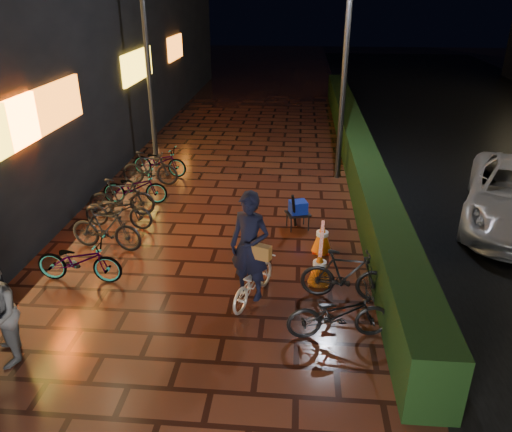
{
  "coord_description": "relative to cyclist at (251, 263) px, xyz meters",
  "views": [
    {
      "loc": [
        1.57,
        -6.57,
        4.84
      ],
      "look_at": [
        0.88,
        1.49,
        1.1
      ],
      "focal_mm": 35.0,
      "sensor_mm": 36.0,
      "label": 1
    }
  ],
  "objects": [
    {
      "name": "lamp_post_hedge",
      "position": [
        1.81,
        6.14,
        2.31
      ],
      "size": [
        0.53,
        0.18,
        5.53
      ],
      "color": "black",
      "rests_on": "ground"
    },
    {
      "name": "traffic_barrier",
      "position": [
        1.19,
        1.26,
        -0.42
      ],
      "size": [
        0.49,
        1.59,
        0.64
      ],
      "color": "orange",
      "rests_on": "ground"
    },
    {
      "name": "ground",
      "position": [
        -0.89,
        -0.46,
        -0.74
      ],
      "size": [
        80.0,
        80.0,
        0.0
      ],
      "primitive_type": "plane",
      "color": "#381911",
      "rests_on": "ground"
    },
    {
      "name": "cyclist",
      "position": [
        0.0,
        0.0,
        0.0
      ],
      "size": [
        0.95,
        1.46,
        1.98
      ],
      "color": "beige",
      "rests_on": "ground"
    },
    {
      "name": "hedge",
      "position": [
        2.41,
        7.54,
        -0.24
      ],
      "size": [
        0.7,
        20.0,
        1.0
      ],
      "primitive_type": "cube",
      "color": "black",
      "rests_on": "ground"
    },
    {
      "name": "parked_bikes_storefront",
      "position": [
        -3.16,
        3.23,
        -0.31
      ],
      "size": [
        1.77,
        6.18,
        0.91
      ],
      "color": "black",
      "rests_on": "ground"
    },
    {
      "name": "parked_bikes_hedge",
      "position": [
        1.47,
        -0.35,
        -0.31
      ],
      "size": [
        1.76,
        1.7,
        0.91
      ],
      "color": "black",
      "rests_on": "ground"
    },
    {
      "name": "lamp_post_sf",
      "position": [
        -3.61,
        7.25,
        2.37
      ],
      "size": [
        0.54,
        0.17,
        5.64
      ],
      "color": "black",
      "rests_on": "ground"
    },
    {
      "name": "cart_assembly",
      "position": [
        0.74,
        2.83,
        -0.26
      ],
      "size": [
        0.59,
        0.63,
        0.92
      ],
      "color": "black",
      "rests_on": "ground"
    }
  ]
}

